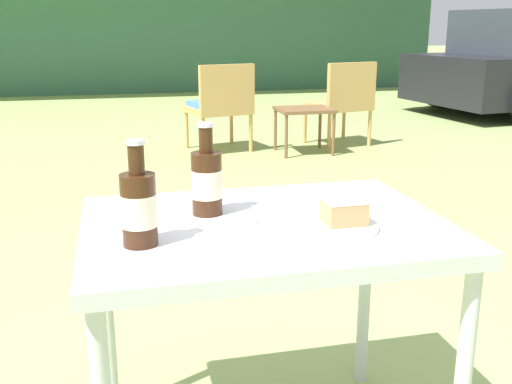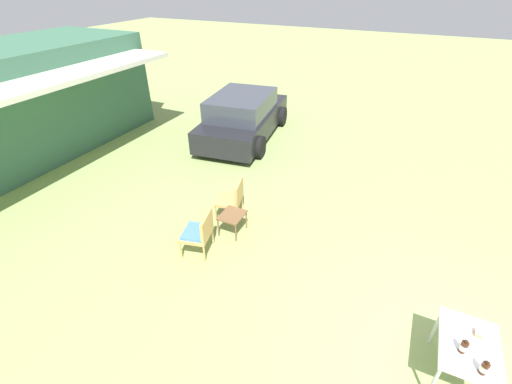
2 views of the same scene
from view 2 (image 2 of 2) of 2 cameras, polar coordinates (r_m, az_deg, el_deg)
name	(u,v)px [view 2 (image 2 of 2)]	position (r m, az deg, el deg)	size (l,w,h in m)	color
ground_plane	(452,377)	(5.55, 29.81, -25.25)	(60.00, 60.00, 0.00)	#8CA35B
parked_car	(243,117)	(10.58, -2.11, 12.43)	(4.18, 2.35, 1.36)	black
wicker_chair_cushioned	(199,232)	(6.20, -9.49, -6.54)	(0.64, 0.61, 0.82)	tan
wicker_chair_plain	(233,197)	(7.01, -3.90, -0.89)	(0.64, 0.61, 0.82)	tan
garden_side_table	(232,217)	(6.63, -3.98, -4.12)	(0.50, 0.43, 0.42)	brown
patio_table	(468,349)	(5.08, 31.85, -21.30)	(0.90, 0.66, 0.70)	silver
cake_on_plate	(478,335)	(5.13, 33.06, -19.34)	(0.22, 0.22, 0.08)	white
cola_bottle_near	(464,347)	(4.85, 31.31, -21.15)	(0.08, 0.08, 0.24)	#381E0F
cola_bottle_far	(484,368)	(4.79, 33.77, -23.17)	(0.08, 0.08, 0.24)	#381E0F
fork	(477,342)	(5.09, 32.89, -20.27)	(0.19, 0.06, 0.01)	silver
loose_bottle_cap	(470,347)	(5.00, 32.09, -21.02)	(0.03, 0.03, 0.01)	silver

